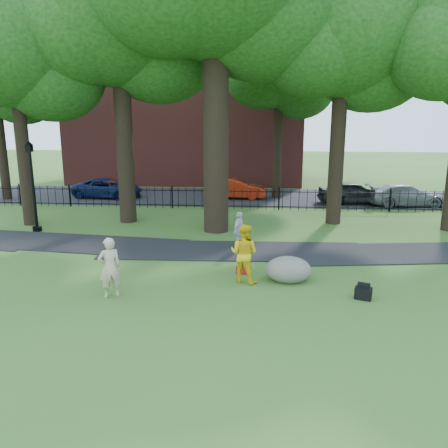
# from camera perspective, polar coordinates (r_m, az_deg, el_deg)

# --- Properties ---
(ground) EXTENTS (120.00, 120.00, 0.00)m
(ground) POSITION_cam_1_polar(r_m,az_deg,el_deg) (13.11, -4.11, -8.40)
(ground) COLOR #325D20
(ground) RESTS_ON ground
(footpath) EXTENTS (36.07, 3.85, 0.03)m
(footpath) POSITION_cam_1_polar(r_m,az_deg,el_deg) (16.68, 1.34, -3.56)
(footpath) COLOR black
(footpath) RESTS_ON ground
(street) EXTENTS (80.00, 7.00, 0.02)m
(street) POSITION_cam_1_polar(r_m,az_deg,el_deg) (28.51, 0.78, 3.56)
(street) COLOR black
(street) RESTS_ON ground
(iron_fence) EXTENTS (44.00, 0.04, 1.20)m
(iron_fence) POSITION_cam_1_polar(r_m,az_deg,el_deg) (24.48, 0.14, 3.36)
(iron_fence) COLOR black
(iron_fence) RESTS_ON ground
(brick_building) EXTENTS (18.00, 8.00, 12.00)m
(brick_building) POSITION_cam_1_polar(r_m,az_deg,el_deg) (36.53, -4.78, 15.12)
(brick_building) COLOR maroon
(brick_building) RESTS_ON ground
(tree_row) EXTENTS (26.82, 7.96, 12.42)m
(tree_row) POSITION_cam_1_polar(r_m,az_deg,el_deg) (20.74, 0.83, 22.52)
(tree_row) COLOR black
(tree_row) RESTS_ON ground
(woman) EXTENTS (0.75, 0.67, 1.73)m
(woman) POSITION_cam_1_polar(r_m,az_deg,el_deg) (12.62, -14.70, -5.52)
(woman) COLOR #D2B690
(woman) RESTS_ON ground
(man) EXTENTS (1.08, 0.97, 1.83)m
(man) POSITION_cam_1_polar(r_m,az_deg,el_deg) (13.32, 2.62, -3.84)
(man) COLOR yellow
(man) RESTS_ON ground
(pedestrian) EXTENTS (0.61, 0.95, 1.51)m
(pedestrian) POSITION_cam_1_polar(r_m,az_deg,el_deg) (16.59, 1.97, -0.95)
(pedestrian) COLOR silver
(pedestrian) RESTS_ON ground
(boulder) EXTENTS (1.64, 1.39, 0.83)m
(boulder) POSITION_cam_1_polar(r_m,az_deg,el_deg) (13.70, 8.40, -5.69)
(boulder) COLOR #605850
(boulder) RESTS_ON ground
(lamppost) EXTENTS (0.40, 0.40, 4.01)m
(lamppost) POSITION_cam_1_polar(r_m,az_deg,el_deg) (21.03, -23.66, 4.35)
(lamppost) COLOR black
(lamppost) RESTS_ON ground
(backpack) EXTENTS (0.52, 0.43, 0.34)m
(backpack) POSITION_cam_1_polar(r_m,az_deg,el_deg) (12.89, 17.73, -8.61)
(backpack) COLOR black
(backpack) RESTS_ON ground
(red_bag) EXTENTS (0.42, 0.31, 0.26)m
(red_bag) POSITION_cam_1_polar(r_m,az_deg,el_deg) (14.25, 2.44, -6.00)
(red_bag) COLOR maroon
(red_bag) RESTS_ON ground
(red_sedan) EXTENTS (3.88, 1.39, 1.27)m
(red_sedan) POSITION_cam_1_polar(r_m,az_deg,el_deg) (27.84, 1.43, 4.64)
(red_sedan) COLOR #AF240D
(red_sedan) RESTS_ON ground
(navy_van) EXTENTS (4.58, 2.43, 1.23)m
(navy_van) POSITION_cam_1_polar(r_m,az_deg,el_deg) (29.15, -14.94, 4.54)
(navy_van) COLOR #0E1C49
(navy_van) RESTS_ON ground
(grey_car) EXTENTS (4.14, 2.00, 1.36)m
(grey_car) POSITION_cam_1_polar(r_m,az_deg,el_deg) (27.17, 16.45, 3.98)
(grey_car) COLOR black
(grey_car) RESTS_ON ground
(silver_car) EXTENTS (4.48, 2.09, 1.27)m
(silver_car) POSITION_cam_1_polar(r_m,az_deg,el_deg) (27.46, 22.64, 3.49)
(silver_car) COLOR gray
(silver_car) RESTS_ON ground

